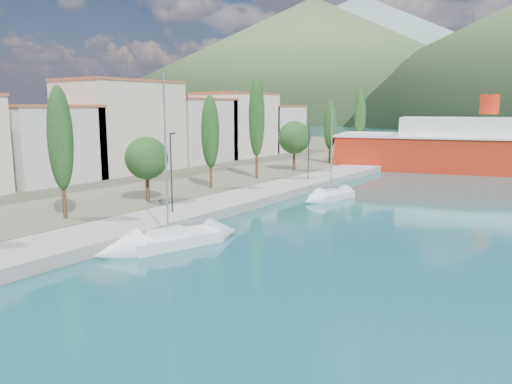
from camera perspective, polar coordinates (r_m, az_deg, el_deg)
The scene contains 8 objects.
ground at distance 132.92m, azimuth 26.80°, elevation 4.92°, with size 1400.00×1400.00×0.00m, color #165053.
quay at distance 46.61m, azimuth -0.83°, elevation -0.63°, with size 5.00×88.00×0.80m, color gray.
land_strip at distance 80.45m, azimuth -19.22°, elevation 3.19°, with size 70.00×148.00×0.70m, color #565644.
town_buildings at distance 69.22m, azimuth -11.36°, elevation 6.89°, with size 9.20×69.20×11.30m.
tree_row at distance 54.65m, azimuth -1.19°, elevation 6.64°, with size 4.12×64.77×11.28m.
lamp_posts at distance 38.10m, azimuth -9.89°, elevation 2.49°, with size 0.15×44.80×6.06m.
sailboat_near at distance 31.63m, azimuth -12.57°, elevation -6.05°, with size 4.84×8.60×11.85m.
sailboat_mid at distance 47.42m, azimuth 7.57°, elevation -0.69°, with size 3.26×6.70×9.44m.
Camera 1 is at (17.38, -11.49, 8.81)m, focal length 35.00 mm.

